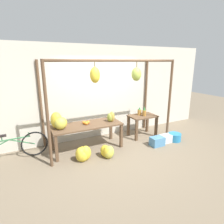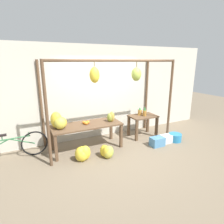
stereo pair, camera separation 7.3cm
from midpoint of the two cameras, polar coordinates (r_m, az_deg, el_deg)
name	(u,v)px [view 1 (the left image)]	position (r m, az deg, el deg)	size (l,w,h in m)	color
ground_plane	(121,153)	(5.02, 2.21, -12.39)	(20.00, 20.00, 0.00)	#756651
shop_wall_back	(99,92)	(5.79, -4.37, 5.97)	(8.00, 0.08, 2.80)	beige
stall_awning	(113,88)	(4.88, -0.13, 7.37)	(3.50, 1.30, 2.37)	brown
display_table_main	(87,127)	(5.06, -8.11, -4.69)	(1.85, 0.75, 0.70)	brown
display_table_side	(142,120)	(5.98, 8.92, -2.46)	(0.84, 0.56, 0.68)	brown
banana_pile_on_table	(59,122)	(4.82, -16.33, -2.87)	(0.45, 0.47, 0.42)	gold
orange_pile	(86,123)	(5.03, -8.33, -3.28)	(0.19, 0.19, 0.09)	orange
pineapple_cluster	(142,112)	(5.91, 8.77, 0.10)	(0.21, 0.25, 0.30)	#B27F38
banana_pile_ground_left	(83,154)	(4.65, -9.30, -12.55)	(0.43, 0.33, 0.37)	gold
banana_pile_ground_right	(107,152)	(4.74, -1.85, -12.06)	(0.35, 0.43, 0.32)	#9EB247
fruit_crate_white	(157,141)	(5.51, 13.23, -8.70)	(0.39, 0.27, 0.25)	#4C84B2
blue_bucket	(175,137)	(5.99, 18.20, -7.25)	(0.38, 0.38, 0.23)	teal
parked_bicycle	(10,148)	(5.15, -29.02, -9.54)	(1.73, 0.12, 0.69)	black
papaya_pile	(111,117)	(5.16, -0.76, -1.54)	(0.23, 0.21, 0.29)	#B2993D
fruit_crate_purple	(166,138)	(5.81, 15.77, -7.77)	(0.35, 0.24, 0.23)	silver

